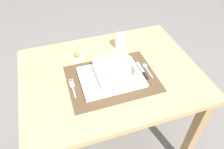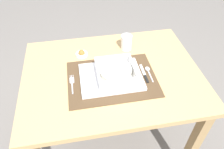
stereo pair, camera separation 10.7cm
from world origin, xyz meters
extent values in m
plane|color=slate|center=(0.00, 0.00, 0.00)|extent=(6.00, 6.00, 0.00)
cube|color=tan|center=(0.00, 0.00, 0.69)|extent=(0.92, 0.69, 0.03)
cube|color=#A48252|center=(0.41, -0.30, 0.34)|extent=(0.05, 0.05, 0.67)
cube|color=#A48252|center=(-0.41, 0.30, 0.34)|extent=(0.05, 0.05, 0.67)
cube|color=#A48252|center=(0.41, 0.30, 0.34)|extent=(0.05, 0.05, 0.67)
cube|color=#4C3823|center=(-0.01, -0.05, 0.70)|extent=(0.45, 0.33, 0.00)
cube|color=white|center=(-0.01, -0.04, 0.71)|extent=(0.31, 0.23, 0.02)
cube|color=white|center=(0.01, -0.05, 0.73)|extent=(0.19, 0.19, 0.01)
cube|color=white|center=(-0.08, -0.05, 0.76)|extent=(0.01, 0.19, 0.05)
cube|color=white|center=(0.10, -0.05, 0.76)|extent=(0.01, 0.19, 0.05)
cube|color=white|center=(0.01, -0.13, 0.76)|extent=(0.17, 0.01, 0.05)
cube|color=white|center=(0.01, 0.04, 0.76)|extent=(0.17, 0.01, 0.05)
cylinder|color=silver|center=(0.01, -0.05, 0.75)|extent=(0.16, 0.16, 0.04)
cube|color=silver|center=(-0.21, -0.08, 0.71)|extent=(0.01, 0.07, 0.00)
cube|color=silver|center=(-0.21, -0.03, 0.71)|extent=(0.02, 0.04, 0.00)
cylinder|color=silver|center=(-0.22, 0.00, 0.71)|extent=(0.00, 0.02, 0.00)
cylinder|color=silver|center=(-0.21, 0.00, 0.71)|extent=(0.00, 0.02, 0.00)
cylinder|color=silver|center=(-0.20, 0.00, 0.71)|extent=(0.00, 0.02, 0.00)
cube|color=silver|center=(0.19, -0.07, 0.71)|extent=(0.01, 0.08, 0.00)
ellipsoid|color=silver|center=(0.19, -0.01, 0.71)|extent=(0.02, 0.03, 0.01)
cube|color=black|center=(0.16, -0.08, 0.71)|extent=(0.01, 0.05, 0.01)
cube|color=silver|center=(0.16, -0.02, 0.71)|extent=(0.01, 0.08, 0.00)
cylinder|color=white|center=(0.12, 0.19, 0.75)|extent=(0.06, 0.06, 0.09)
cylinder|color=maroon|center=(0.12, 0.19, 0.73)|extent=(0.05, 0.05, 0.04)
cylinder|color=white|center=(-0.14, 0.17, 0.71)|extent=(0.07, 0.07, 0.01)
sphere|color=olive|center=(-0.14, 0.17, 0.72)|extent=(0.04, 0.04, 0.04)
camera|label=1|loc=(-0.25, -0.78, 1.47)|focal=34.47mm
camera|label=2|loc=(-0.15, -0.81, 1.47)|focal=34.47mm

